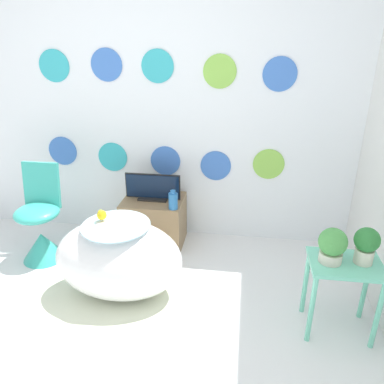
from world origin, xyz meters
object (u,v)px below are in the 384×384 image
chair (41,230)px  potted_plant_right (366,244)px  bathtub (119,259)px  vase (173,201)px  potted_plant_left (332,245)px  tv (153,189)px

chair → potted_plant_right: chair is taller
chair → potted_plant_right: (2.43, -0.50, 0.37)m
bathtub → potted_plant_right: 1.65m
vase → potted_plant_left: bearing=-33.3°
vase → potted_plant_right: bearing=-28.6°
bathtub → vase: size_ratio=5.62×
chair → potted_plant_right: 2.51m
chair → vase: (1.11, 0.22, 0.25)m
bathtub → potted_plant_left: potted_plant_left is taller
chair → potted_plant_left: size_ratio=3.68×
chair → bathtub: bearing=-24.5°
tv → potted_plant_right: size_ratio=2.09×
chair → vase: 1.15m
vase → potted_plant_left: 1.35m
potted_plant_right → chair: bearing=168.3°
vase → potted_plant_left: (1.12, -0.74, 0.11)m
tv → potted_plant_right: potted_plant_right is taller
potted_plant_left → bathtub: bearing=173.9°
bathtub → potted_plant_right: bearing=-4.7°
chair → tv: (0.89, 0.38, 0.28)m
bathtub → chair: size_ratio=1.13×
potted_plant_right → bathtub: bearing=175.3°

